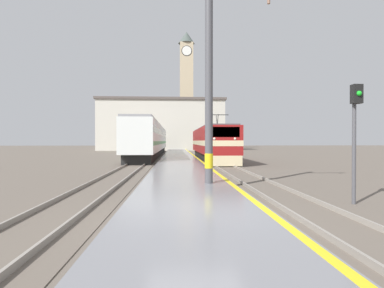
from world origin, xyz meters
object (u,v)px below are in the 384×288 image
passenger_train (152,139)px  clock_tower (186,88)px  signal_post (355,124)px  locomotive_train (212,144)px  catenary_mast (210,80)px

passenger_train → clock_tower: (6.32, 37.96, 14.06)m
clock_tower → signal_post: 71.92m
locomotive_train → signal_post: bearing=-85.0°
passenger_train → catenary_mast: 30.19m
catenary_mast → signal_post: 5.50m
locomotive_train → clock_tower: (-0.70, 48.93, 14.54)m
passenger_train → clock_tower: clock_tower is taller
signal_post → catenary_mast: bearing=146.4°
locomotive_train → signal_post: size_ratio=4.31×
catenary_mast → signal_post: size_ratio=2.24×
catenary_mast → clock_tower: size_ratio=0.27×
clock_tower → signal_post: clock_tower is taller
locomotive_train → clock_tower: clock_tower is taller
catenary_mast → clock_tower: (1.68, 67.70, 11.81)m
locomotive_train → signal_post: 21.72m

